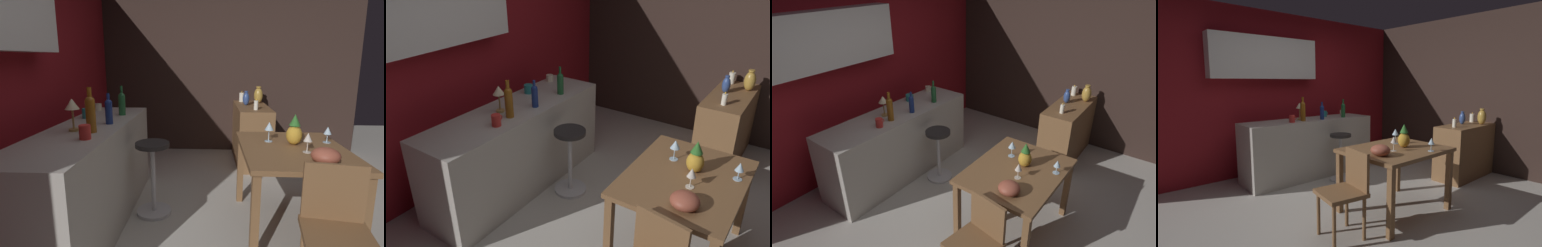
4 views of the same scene
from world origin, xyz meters
TOP-DOWN VIEW (x-y plane):
  - ground_plane at (0.00, 0.00)m, footprint 9.00×9.00m
  - wall_side_right at (2.55, 0.30)m, footprint 0.10×4.40m
  - dining_table at (0.18, -0.31)m, footprint 1.11×0.86m
  - kitchen_counter at (0.17, 1.44)m, footprint 2.10×0.60m
  - sideboard_cabinet at (1.96, -0.21)m, footprint 1.10×0.44m
  - chair_near_window at (-0.60, -0.37)m, footprint 0.46×0.46m
  - bar_stool at (0.37, 0.92)m, footprint 0.34×0.34m
  - wine_glass_left at (0.36, -0.66)m, footprint 0.07×0.07m
  - wine_glass_right at (0.37, -0.14)m, footprint 0.08×0.08m
  - wine_glass_center at (0.06, -0.39)m, footprint 0.07×0.07m
  - pineapple_centerpiece at (0.28, -0.34)m, footprint 0.14×0.14m
  - fruit_bowl at (-0.20, -0.43)m, footprint 0.20×0.20m
  - wine_bottle_amber at (-0.02, 1.33)m, footprint 0.08×0.08m
  - wine_bottle_cobalt at (0.30, 1.29)m, footprint 0.07×0.07m
  - wine_bottle_green at (0.73, 1.30)m, footprint 0.07×0.07m
  - cup_teal at (0.56, 1.60)m, footprint 0.13×0.09m
  - cup_red at (-0.22, 1.30)m, footprint 0.12×0.08m
  - cup_cream at (1.00, 1.65)m, footprint 0.12×0.08m
  - counter_lamp at (0.02, 1.49)m, footprint 0.11×0.11m
  - pillar_candle_tall at (1.61, -0.21)m, footprint 0.06×0.06m
  - pillar_candle_short at (2.36, -0.11)m, footprint 0.08×0.08m
  - vase_brass at (2.21, -0.33)m, footprint 0.13×0.13m
  - vase_ceramic_blue at (1.99, -0.13)m, footprint 0.09×0.09m

SIDE VIEW (x-z plane):
  - ground_plane at x=0.00m, z-range 0.00..0.00m
  - bar_stool at x=0.37m, z-range 0.02..0.73m
  - sideboard_cabinet at x=1.96m, z-range 0.00..0.82m
  - kitchen_counter at x=0.17m, z-range 0.00..0.90m
  - chair_near_window at x=-0.60m, z-range 0.05..0.89m
  - dining_table at x=0.18m, z-range 0.27..1.01m
  - fruit_bowl at x=-0.20m, z-range 0.74..0.86m
  - wine_glass_left at x=0.36m, z-range 0.77..0.92m
  - pineapple_centerpiece at x=0.28m, z-range 0.72..0.99m
  - wine_glass_center at x=0.06m, z-range 0.78..0.94m
  - wine_glass_right at x=0.37m, z-range 0.79..0.96m
  - pillar_candle_tall at x=1.61m, z-range 0.81..0.95m
  - pillar_candle_short at x=2.36m, z-range 0.81..0.97m
  - vase_ceramic_blue at x=1.99m, z-range 0.81..1.02m
  - vase_brass at x=2.21m, z-range 0.81..1.06m
  - cup_cream at x=1.00m, z-range 0.90..0.98m
  - cup_teal at x=0.56m, z-range 0.90..0.99m
  - cup_red at x=-0.22m, z-range 0.90..1.01m
  - wine_bottle_cobalt at x=0.30m, z-range 0.89..1.16m
  - wine_bottle_green at x=0.73m, z-range 0.88..1.18m
  - wine_bottle_amber at x=-0.02m, z-range 0.88..1.24m
  - counter_lamp at x=0.02m, z-range 0.96..1.23m
  - wall_side_right at x=2.55m, z-range 0.00..2.60m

